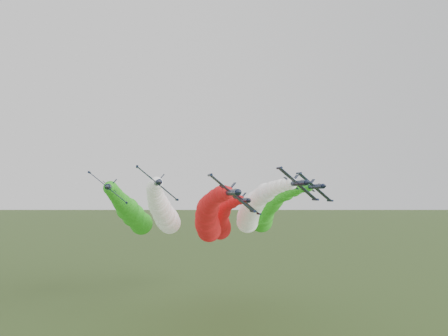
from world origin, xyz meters
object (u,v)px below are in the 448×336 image
(jet_lead, at_px, (208,220))
(jet_outer_right, at_px, (267,212))
(jet_inner_left, at_px, (164,212))
(jet_trail, at_px, (220,221))
(jet_inner_right, at_px, (252,211))
(jet_outer_left, at_px, (132,214))

(jet_lead, xyz_separation_m, jet_outer_right, (21.38, 18.04, 1.15))
(jet_lead, relative_size, jet_inner_left, 1.00)
(jet_outer_right, bearing_deg, jet_trail, 150.42)
(jet_lead, height_order, jet_inner_right, jet_inner_right)
(jet_inner_left, xyz_separation_m, jet_outer_right, (32.07, 8.75, -0.47))
(jet_inner_right, height_order, jet_trail, jet_inner_right)
(jet_inner_left, xyz_separation_m, jet_inner_right, (24.11, -2.83, 0.28))
(jet_inner_left, height_order, jet_inner_right, jet_inner_left)
(jet_lead, height_order, jet_outer_left, jet_outer_left)
(jet_inner_left, distance_m, jet_inner_right, 24.28)
(jet_outer_right, relative_size, jet_trail, 1.00)
(jet_inner_right, bearing_deg, jet_outer_right, 55.51)
(jet_inner_right, height_order, jet_outer_left, jet_inner_right)
(jet_inner_right, xyz_separation_m, jet_trail, (-5.05, 18.97, -3.77))
(jet_inner_right, relative_size, jet_outer_left, 1.00)
(jet_lead, relative_size, jet_outer_right, 1.00)
(jet_inner_left, xyz_separation_m, jet_trail, (19.06, 16.14, -3.49))
(jet_outer_right, height_order, jet_trail, jet_outer_right)
(jet_inner_right, xyz_separation_m, jet_outer_right, (7.96, 11.59, -0.74))
(jet_inner_left, height_order, jet_trail, jet_inner_left)
(jet_outer_right, bearing_deg, jet_outer_left, -179.53)
(jet_inner_right, bearing_deg, jet_outer_left, 160.89)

